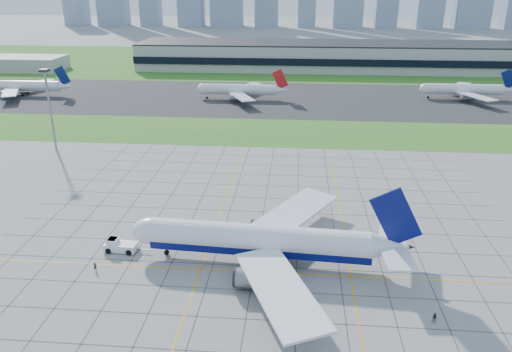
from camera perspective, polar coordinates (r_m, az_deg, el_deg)
The scene contains 15 objects.
ground at distance 96.49m, azimuth -0.17°, elevation -10.26°, with size 1400.00×1400.00×0.00m, color gray.
grass_median at distance 179.22m, azimuth 2.37°, elevation 5.01°, with size 700.00×35.00×0.04m, color #2D7320.
asphalt_taxiway at distance 232.46m, azimuth 3.02°, elevation 8.84°, with size 700.00×75.00×0.04m, color #383838.
grass_far at distance 340.62m, azimuth 3.71°, elevation 12.87°, with size 700.00×145.00×0.04m, color #2D7320.
apron_markings at distance 106.01m, azimuth 0.59°, elevation -7.12°, with size 120.00×130.00×0.03m.
terminal at distance 316.24m, azimuth 11.09°, elevation 13.30°, with size 260.00×43.00×15.80m.
service_block at distance 339.54m, azimuth -25.23°, elevation 11.58°, with size 50.00×25.00×8.00m, color #B7B7B2.
light_mast at distance 169.42m, azimuth -22.61°, elevation 8.07°, with size 2.50×2.50×25.60m.
airliner at distance 95.38m, azimuth 0.64°, elevation -7.39°, with size 54.80×55.39×17.24m.
pushback_tug at distance 104.62m, azimuth -15.33°, elevation -7.66°, with size 9.46×3.65×2.61m.
crew_near at distance 99.44m, azimuth -17.90°, elevation -9.83°, with size 0.60×0.39×1.64m, color black.
crew_far at distance 86.93m, azimuth 19.76°, elevation -15.03°, with size 0.83×0.65×1.71m, color black.
distant_jet_0 at distance 263.50m, azimuth -25.56°, elevation 9.30°, with size 47.40×42.66×14.08m.
distant_jet_1 at distance 230.07m, azimuth -1.82°, elevation 9.86°, with size 39.19×42.66×14.08m.
distant_jet_2 at distance 249.19m, azimuth 22.73°, elevation 9.13°, with size 39.78×42.66×14.08m.
Camera 1 is at (7.30, -81.74, 50.76)m, focal length 35.00 mm.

